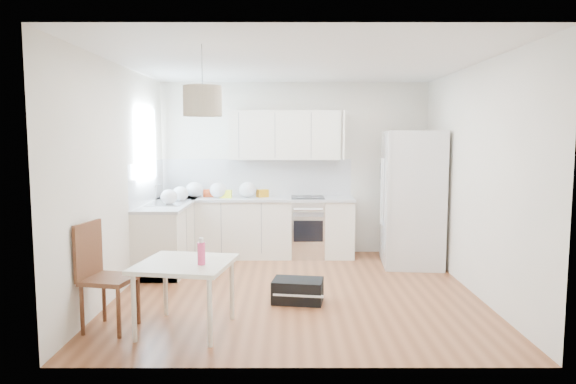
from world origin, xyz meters
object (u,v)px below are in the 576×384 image
(dining_chair, at_px, (110,277))
(dining_table, at_px, (185,269))
(refrigerator, at_px, (413,198))
(gym_bag, at_px, (298,291))

(dining_chair, bearing_deg, dining_table, 10.61)
(refrigerator, distance_m, dining_chair, 4.37)
(dining_table, height_order, gym_bag, dining_table)
(dining_table, distance_m, gym_bag, 1.45)
(refrigerator, xyz_separation_m, dining_chair, (-3.51, -2.57, -0.45))
(dining_table, xyz_separation_m, gym_bag, (1.09, 0.84, -0.47))
(refrigerator, relative_size, dining_table, 1.99)
(dining_table, distance_m, dining_chair, 0.73)
(dining_chair, height_order, gym_bag, dining_chair)
(gym_bag, bearing_deg, refrigerator, 54.56)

